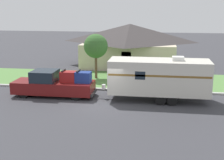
{
  "coord_description": "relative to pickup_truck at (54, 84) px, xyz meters",
  "views": [
    {
      "loc": [
        3.59,
        -20.46,
        6.75
      ],
      "look_at": [
        0.29,
        1.53,
        1.4
      ],
      "focal_mm": 50.0,
      "sensor_mm": 36.0,
      "label": 1
    }
  ],
  "objects": [
    {
      "name": "ground_plane",
      "position": [
        4.14,
        -1.53,
        -0.9
      ],
      "size": [
        120.0,
        120.0,
        0.0
      ],
      "primitive_type": "plane",
      "color": "#38383D"
    },
    {
      "name": "curb_strip",
      "position": [
        4.14,
        2.22,
        -0.83
      ],
      "size": [
        80.0,
        0.3,
        0.14
      ],
      "color": "#ADADA8",
      "rests_on": "ground_plane"
    },
    {
      "name": "lawn_strip",
      "position": [
        4.14,
        5.87,
        -0.89
      ],
      "size": [
        80.0,
        7.0,
        0.03
      ],
      "color": "#568442",
      "rests_on": "ground_plane"
    },
    {
      "name": "house_across_street",
      "position": [
        4.46,
        13.56,
        1.53
      ],
      "size": [
        10.96,
        8.53,
        4.7
      ],
      "color": "beige",
      "rests_on": "ground_plane"
    },
    {
      "name": "pickup_truck",
      "position": [
        0.0,
        0.0,
        0.0
      ],
      "size": [
        6.22,
        2.05,
        2.05
      ],
      "color": "black",
      "rests_on": "ground_plane"
    },
    {
      "name": "travel_trailer",
      "position": [
        7.84,
        -0.0,
        0.86
      ],
      "size": [
        8.15,
        2.45,
        3.26
      ],
      "color": "black",
      "rests_on": "ground_plane"
    },
    {
      "name": "mailbox",
      "position": [
        6.17,
        3.16,
        0.04
      ],
      "size": [
        0.48,
        0.2,
        1.22
      ],
      "color": "brown",
      "rests_on": "ground_plane"
    },
    {
      "name": "tree_in_yard",
      "position": [
        1.98,
        6.2,
        2.14
      ],
      "size": [
        2.24,
        2.24,
        4.19
      ],
      "color": "brown",
      "rests_on": "ground_plane"
    }
  ]
}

